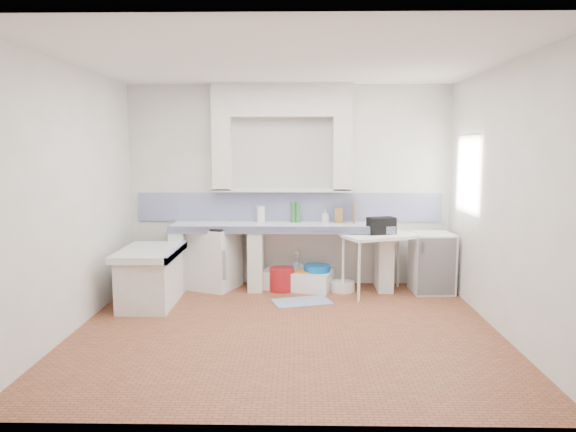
{
  "coord_description": "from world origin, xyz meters",
  "views": [
    {
      "loc": [
        0.12,
        -5.56,
        1.94
      ],
      "look_at": [
        0.0,
        1.0,
        1.1
      ],
      "focal_mm": 33.56,
      "sensor_mm": 36.0,
      "label": 1
    }
  ],
  "objects_px": {
    "side_table": "(380,264)",
    "sink": "(298,280)",
    "stove": "(214,258)",
    "fridge": "(432,263)"
  },
  "relations": [
    {
      "from": "stove",
      "to": "sink",
      "type": "bearing_deg",
      "value": 22.63
    },
    {
      "from": "side_table",
      "to": "sink",
      "type": "bearing_deg",
      "value": 144.47
    },
    {
      "from": "sink",
      "to": "side_table",
      "type": "bearing_deg",
      "value": 3.5
    },
    {
      "from": "sink",
      "to": "side_table",
      "type": "height_order",
      "value": "side_table"
    },
    {
      "from": "stove",
      "to": "sink",
      "type": "distance_m",
      "value": 1.2
    },
    {
      "from": "sink",
      "to": "side_table",
      "type": "relative_size",
      "value": 0.97
    },
    {
      "from": "stove",
      "to": "side_table",
      "type": "distance_m",
      "value": 2.26
    },
    {
      "from": "side_table",
      "to": "stove",
      "type": "bearing_deg",
      "value": 150.91
    },
    {
      "from": "stove",
      "to": "fridge",
      "type": "xyz_separation_m",
      "value": [
        2.97,
        -0.15,
        -0.02
      ]
    },
    {
      "from": "fridge",
      "to": "sink",
      "type": "bearing_deg",
      "value": 172.38
    }
  ]
}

